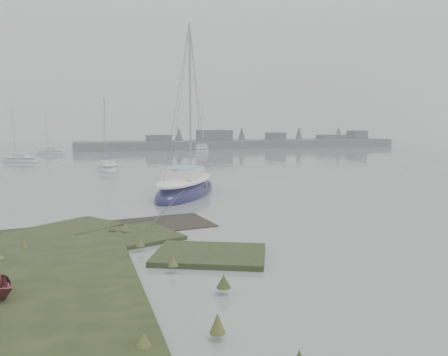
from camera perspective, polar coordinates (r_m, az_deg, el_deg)
ground at (r=43.89m, az=-14.13°, el=1.22°), size 160.00×160.00×0.00m
far_shoreline at (r=81.36m, az=3.16°, el=4.58°), size 60.00×8.00×4.15m
sailboat_main at (r=26.56m, az=-5.02°, el=-1.49°), size 6.39×8.05×11.12m
sailboat_white at (r=42.04m, az=-15.03°, el=1.26°), size 1.99×5.31×7.38m
sailboat_far_a at (r=54.67m, az=-25.09°, el=2.08°), size 4.79×3.90×6.65m
sailboat_far_b at (r=68.40m, az=-2.89°, el=3.62°), size 4.40×5.94×8.09m
sailboat_far_c at (r=68.63m, az=-21.68°, el=3.11°), size 4.78×3.76×6.59m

